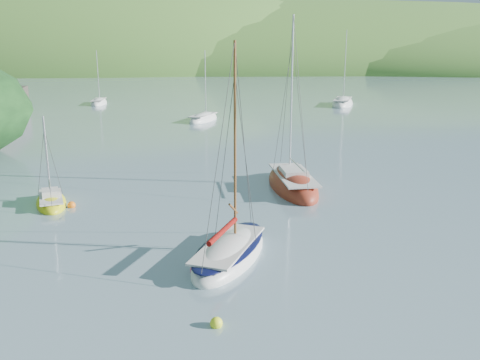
{
  "coord_description": "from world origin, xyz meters",
  "views": [
    {
      "loc": [
        0.51,
        -20.06,
        9.89
      ],
      "look_at": [
        0.82,
        8.0,
        2.3
      ],
      "focal_mm": 40.0,
      "sensor_mm": 36.0,
      "label": 1
    }
  ],
  "objects_px": {
    "distant_sloop_a": "(203,119)",
    "distant_sloop_c": "(99,103)",
    "distant_sloop_b": "(343,104)",
    "sloop_red": "(293,185)",
    "daysailer_white": "(229,254)",
    "sailboat_yellow": "(51,202)"
  },
  "relations": [
    {
      "from": "distant_sloop_a",
      "to": "distant_sloop_c",
      "type": "bearing_deg",
      "value": 156.57
    },
    {
      "from": "daysailer_white",
      "to": "distant_sloop_c",
      "type": "height_order",
      "value": "daysailer_white"
    },
    {
      "from": "distant_sloop_a",
      "to": "sailboat_yellow",
      "type": "bearing_deg",
      "value": -81.24
    },
    {
      "from": "distant_sloop_a",
      "to": "distant_sloop_b",
      "type": "bearing_deg",
      "value": 58.16
    },
    {
      "from": "sloop_red",
      "to": "distant_sloop_a",
      "type": "distance_m",
      "value": 30.51
    },
    {
      "from": "sloop_red",
      "to": "sailboat_yellow",
      "type": "distance_m",
      "value": 15.4
    },
    {
      "from": "daysailer_white",
      "to": "sailboat_yellow",
      "type": "height_order",
      "value": "daysailer_white"
    },
    {
      "from": "distant_sloop_b",
      "to": "distant_sloop_c",
      "type": "height_order",
      "value": "distant_sloop_b"
    },
    {
      "from": "sailboat_yellow",
      "to": "sloop_red",
      "type": "bearing_deg",
      "value": -7.2
    },
    {
      "from": "sloop_red",
      "to": "distant_sloop_c",
      "type": "relative_size",
      "value": 1.42
    },
    {
      "from": "daysailer_white",
      "to": "distant_sloop_b",
      "type": "distance_m",
      "value": 58.25
    },
    {
      "from": "sloop_red",
      "to": "distant_sloop_c",
      "type": "bearing_deg",
      "value": 110.59
    },
    {
      "from": "distant_sloop_a",
      "to": "distant_sloop_c",
      "type": "xyz_separation_m",
      "value": [
        -16.56,
        16.44,
        -0.0
      ]
    },
    {
      "from": "sailboat_yellow",
      "to": "distant_sloop_a",
      "type": "xyz_separation_m",
      "value": [
        7.38,
        33.02,
        0.0
      ]
    },
    {
      "from": "sloop_red",
      "to": "distant_sloop_a",
      "type": "bearing_deg",
      "value": 97.32
    },
    {
      "from": "daysailer_white",
      "to": "distant_sloop_a",
      "type": "bearing_deg",
      "value": 114.47
    },
    {
      "from": "sloop_red",
      "to": "distant_sloop_c",
      "type": "distance_m",
      "value": 51.95
    },
    {
      "from": "daysailer_white",
      "to": "distant_sloop_b",
      "type": "relative_size",
      "value": 0.89
    },
    {
      "from": "distant_sloop_a",
      "to": "distant_sloop_b",
      "type": "height_order",
      "value": "distant_sloop_b"
    },
    {
      "from": "daysailer_white",
      "to": "distant_sloop_b",
      "type": "height_order",
      "value": "distant_sloop_b"
    },
    {
      "from": "sloop_red",
      "to": "distant_sloop_c",
      "type": "height_order",
      "value": "sloop_red"
    },
    {
      "from": "sailboat_yellow",
      "to": "distant_sloop_c",
      "type": "height_order",
      "value": "distant_sloop_c"
    }
  ]
}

